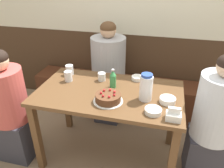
{
  "coord_description": "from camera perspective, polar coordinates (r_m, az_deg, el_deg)",
  "views": [
    {
      "loc": [
        0.45,
        -1.63,
        1.75
      ],
      "look_at": [
        0.01,
        0.05,
        0.82
      ],
      "focal_mm": 35.0,
      "sensor_mm": 36.0,
      "label": 1
    }
  ],
  "objects": [
    {
      "name": "back_wall",
      "position": [
        2.77,
        5.12,
        17.7
      ],
      "size": [
        4.8,
        0.04,
        2.5
      ],
      "color": "#3D2819",
      "rests_on": "ground_plane"
    },
    {
      "name": "glass_tumbler_short",
      "position": [
        2.16,
        -11.34,
        2.02
      ],
      "size": [
        0.07,
        0.07,
        0.1
      ],
      "color": "silver",
      "rests_on": "dining_table"
    },
    {
      "name": "water_pitcher",
      "position": [
        1.81,
        8.88,
        -0.85
      ],
      "size": [
        0.11,
        0.11,
        0.24
      ],
      "color": "white",
      "rests_on": "dining_table"
    },
    {
      "name": "bowl_rice_small",
      "position": [
        1.85,
        14.32,
        -4.08
      ],
      "size": [
        0.13,
        0.13,
        0.04
      ],
      "color": "white",
      "rests_on": "dining_table"
    },
    {
      "name": "ground_plane",
      "position": [
        2.43,
        -0.64,
        -17.72
      ],
      "size": [
        12.0,
        12.0,
        0.0
      ],
      "primitive_type": "plane",
      "color": "#846B51"
    },
    {
      "name": "bowl_soup_white",
      "position": [
        1.7,
        10.7,
        -6.92
      ],
      "size": [
        0.13,
        0.13,
        0.04
      ],
      "color": "white",
      "rests_on": "dining_table"
    },
    {
      "name": "glass_shot_small",
      "position": [
        2.13,
        -2.68,
        1.93
      ],
      "size": [
        0.07,
        0.07,
        0.08
      ],
      "color": "silver",
      "rests_on": "dining_table"
    },
    {
      "name": "soju_bottle",
      "position": [
        1.99,
        0.24,
        1.35
      ],
      "size": [
        0.06,
        0.06,
        0.18
      ],
      "color": "#388E4C",
      "rests_on": "dining_table"
    },
    {
      "name": "person_teal_shirt",
      "position": [
        2.61,
        -0.92,
        2.62
      ],
      "size": [
        0.4,
        0.4,
        1.24
      ],
      "rotation": [
        0.0,
        0.0,
        -1.57
      ],
      "color": "#33333D",
      "rests_on": "ground_plane"
    },
    {
      "name": "napkin_holder",
      "position": [
        1.65,
        15.77,
        -7.91
      ],
      "size": [
        0.11,
        0.08,
        0.11
      ],
      "color": "white",
      "rests_on": "dining_table"
    },
    {
      "name": "bowl_side_dish",
      "position": [
        2.16,
        6.63,
        1.58
      ],
      "size": [
        0.11,
        0.11,
        0.04
      ],
      "color": "white",
      "rests_on": "dining_table"
    },
    {
      "name": "glass_water_tall",
      "position": [
        2.29,
        -11.03,
        3.62
      ],
      "size": [
        0.08,
        0.08,
        0.1
      ],
      "color": "silver",
      "rests_on": "dining_table"
    },
    {
      "name": "dining_table",
      "position": [
        2.01,
        -0.74,
        -4.57
      ],
      "size": [
        1.3,
        0.75,
        0.77
      ],
      "color": "brown",
      "rests_on": "ground_plane"
    },
    {
      "name": "person_grey_tee",
      "position": [
        2.29,
        -25.03,
        -6.13
      ],
      "size": [
        0.35,
        0.35,
        1.15
      ],
      "color": "#33333D",
      "rests_on": "ground_plane"
    },
    {
      "name": "person_pale_blue_shirt",
      "position": [
        2.06,
        24.89,
        -9.5
      ],
      "size": [
        0.35,
        0.35,
        1.2
      ],
      "rotation": [
        0.0,
        0.0,
        3.14
      ],
      "color": "#33333D",
      "rests_on": "ground_plane"
    },
    {
      "name": "birthday_cake",
      "position": [
        1.8,
        -1.03,
        -3.62
      ],
      "size": [
        0.25,
        0.25,
        0.09
      ],
      "color": "white",
      "rests_on": "dining_table"
    },
    {
      "name": "bench_seat",
      "position": [
        2.93,
        3.54,
        -3.04
      ],
      "size": [
        2.42,
        0.38,
        0.47
      ],
      "color": "#472314",
      "rests_on": "ground_plane"
    }
  ]
}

